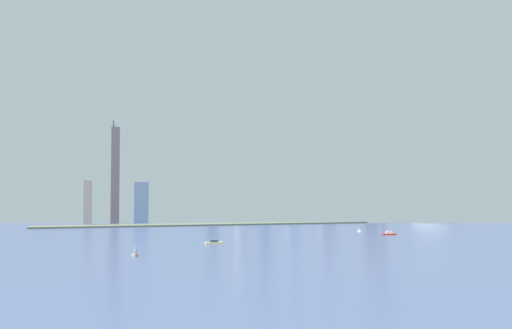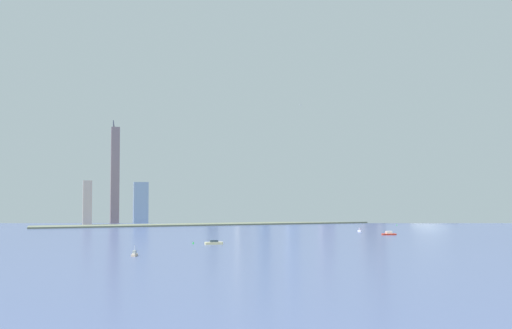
# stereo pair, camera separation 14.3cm
# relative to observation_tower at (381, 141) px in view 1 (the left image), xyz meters

# --- Properties ---
(ground_plane) EXTENTS (6000.00, 6000.00, 0.00)m
(ground_plane) POSITION_rel_observation_tower_xyz_m (-226.29, -552.69, -140.27)
(ground_plane) COLOR #43527E
(waterfront_pier) EXTENTS (702.80, 45.51, 2.23)m
(waterfront_pier) POSITION_rel_observation_tower_xyz_m (-226.29, -44.51, -139.15)
(waterfront_pier) COLOR #5E6651
(waterfront_pier) RESTS_ON ground
(observation_tower) EXTENTS (43.15, 43.15, 280.86)m
(observation_tower) POSITION_rel_observation_tower_xyz_m (0.00, 0.00, 0.00)
(observation_tower) COLOR slate
(observation_tower) RESTS_ON ground
(stadium_dome) EXTENTS (82.75, 82.75, 36.20)m
(stadium_dome) POSITION_rel_observation_tower_xyz_m (88.52, -23.40, -130.53)
(stadium_dome) COLOR #B2B197
(stadium_dome) RESTS_ON ground
(skyscraper_0) EXTENTS (13.38, 13.54, 67.78)m
(skyscraper_0) POSITION_rel_observation_tower_xyz_m (-494.86, 22.54, -106.38)
(skyscraper_0) COLOR #BDA9A1
(skyscraper_0) RESTS_ON ground
(skyscraper_1) EXTENTS (17.96, 26.75, 74.62)m
(skyscraper_1) POSITION_rel_observation_tower_xyz_m (-294.40, 44.87, -105.97)
(skyscraper_1) COLOR slate
(skyscraper_1) RESTS_ON ground
(skyscraper_2) EXTENTS (23.57, 14.85, 100.16)m
(skyscraper_2) POSITION_rel_observation_tower_xyz_m (-84.50, 41.11, -90.19)
(skyscraper_2) COLOR #AB9EA6
(skyscraper_2) RESTS_ON ground
(skyscraper_3) EXTENTS (14.82, 21.42, 168.61)m
(skyscraper_3) POSITION_rel_observation_tower_xyz_m (-201.48, 42.52, -61.84)
(skyscraper_3) COLOR gray
(skyscraper_3) RESTS_ON ground
(skyscraper_4) EXTENTS (19.60, 13.46, 143.67)m
(skyscraper_4) POSITION_rel_observation_tower_xyz_m (-162.03, 8.46, -68.43)
(skyscraper_4) COLOR #A6BACE
(skyscraper_4) RESTS_ON ground
(skyscraper_5) EXTENTS (23.18, 16.55, 86.64)m
(skyscraper_5) POSITION_rel_observation_tower_xyz_m (-410.99, 43.64, -107.15)
(skyscraper_5) COLOR #829ABC
(skyscraper_5) RESTS_ON ground
(skyscraper_6) EXTENTS (25.22, 18.55, 84.76)m
(skyscraper_6) POSITION_rel_observation_tower_xyz_m (-0.43, 44.38, -99.65)
(skyscraper_6) COLOR gray
(skyscraper_6) RESTS_ON ground
(skyscraper_7) EXTENTS (19.31, 27.23, 187.24)m
(skyscraper_7) POSITION_rel_observation_tower_xyz_m (-235.66, 56.75, -49.25)
(skyscraper_7) COLOR beige
(skyscraper_7) RESTS_ON ground
(skyscraper_8) EXTENTS (13.39, 25.49, 165.54)m
(skyscraper_8) POSITION_rel_observation_tower_xyz_m (-451.00, 59.25, -60.93)
(skyscraper_8) COLOR gray
(skyscraper_8) RESTS_ON ground
(boat_0) EXTENTS (2.83, 7.04, 4.80)m
(boat_0) POSITION_rel_observation_tower_xyz_m (-177.10, -260.54, -138.54)
(boat_0) COLOR white
(boat_0) RESTS_ON ground
(boat_1) EXTENTS (17.03, 6.27, 4.24)m
(boat_1) POSITION_rel_observation_tower_xyz_m (-397.56, -387.08, -138.67)
(boat_1) COLOR beige
(boat_1) RESTS_ON ground
(boat_2) EXTENTS (6.16, 8.82, 8.52)m
(boat_2) POSITION_rel_observation_tower_xyz_m (-482.84, -473.40, -138.62)
(boat_2) COLOR beige
(boat_2) RESTS_ON ground
(boat_3) EXTENTS (17.08, 9.09, 4.47)m
(boat_3) POSITION_rel_observation_tower_xyz_m (-171.05, -321.82, -138.67)
(boat_3) COLOR #B52919
(boat_3) RESTS_ON ground
(channel_buoy_0) EXTENTS (1.16, 1.16, 2.52)m
(channel_buoy_0) POSITION_rel_observation_tower_xyz_m (-54.19, -142.64, -139.00)
(channel_buoy_0) COLOR green
(channel_buoy_0) RESTS_ON ground
(channel_buoy_1) EXTENTS (1.76, 1.76, 2.42)m
(channel_buoy_1) POSITION_rel_observation_tower_xyz_m (-414.72, -373.84, -139.05)
(channel_buoy_1) COLOR green
(channel_buoy_1) RESTS_ON ground
(airplane) EXTENTS (28.06, 28.50, 8.04)m
(airplane) POSITION_rel_observation_tower_xyz_m (-168.77, -28.85, 48.57)
(airplane) COLOR #BBB3C9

